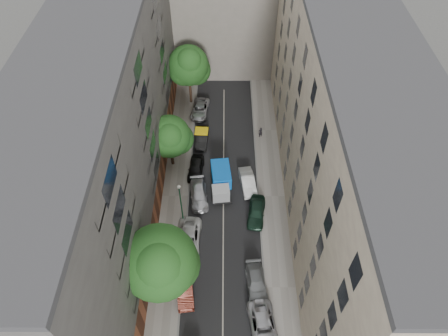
{
  "coord_description": "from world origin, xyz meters",
  "views": [
    {
      "loc": [
        0.15,
        -27.74,
        36.41
      ],
      "look_at": [
        0.06,
        -0.9,
        6.0
      ],
      "focal_mm": 32.0,
      "sensor_mm": 36.0,
      "label": 1
    }
  ],
  "objects_px": {
    "car_left_6": "(200,109)",
    "car_right_2": "(256,212)",
    "car_left_1": "(185,288)",
    "car_left_2": "(188,239)",
    "tarp_truck": "(221,181)",
    "lamp_post": "(181,201)",
    "car_right_1": "(256,283)",
    "pedestrian": "(260,132)",
    "car_left_5": "(202,137)",
    "tree_near": "(161,264)",
    "car_right_0": "(263,327)",
    "tree_mid": "(170,138)",
    "car_right_3": "(248,182)",
    "car_left_3": "(199,194)",
    "tree_far": "(189,67)",
    "car_left_4": "(196,168)"
  },
  "relations": [
    {
      "from": "tree_near",
      "to": "car_left_5",
      "type": "bearing_deg",
      "value": 83.86
    },
    {
      "from": "car_left_1",
      "to": "car_right_1",
      "type": "relative_size",
      "value": 0.96
    },
    {
      "from": "car_right_1",
      "to": "lamp_post",
      "type": "distance_m",
      "value": 10.89
    },
    {
      "from": "car_right_3",
      "to": "tree_near",
      "type": "bearing_deg",
      "value": -129.04
    },
    {
      "from": "car_left_2",
      "to": "car_left_4",
      "type": "height_order",
      "value": "car_left_2"
    },
    {
      "from": "tree_far",
      "to": "car_right_3",
      "type": "bearing_deg",
      "value": -64.1
    },
    {
      "from": "car_right_0",
      "to": "car_right_2",
      "type": "distance_m",
      "value": 12.4
    },
    {
      "from": "car_left_5",
      "to": "lamp_post",
      "type": "distance_m",
      "value": 13.2
    },
    {
      "from": "car_left_2",
      "to": "car_left_6",
      "type": "height_order",
      "value": "car_left_2"
    },
    {
      "from": "lamp_post",
      "to": "car_right_0",
      "type": "bearing_deg",
      "value": -55.14
    },
    {
      "from": "car_left_2",
      "to": "tree_far",
      "type": "xyz_separation_m",
      "value": [
        -0.97,
        22.8,
        5.29
      ]
    },
    {
      "from": "car_left_4",
      "to": "car_right_3",
      "type": "distance_m",
      "value": 6.49
    },
    {
      "from": "lamp_post",
      "to": "car_right_2",
      "type": "bearing_deg",
      "value": 7.76
    },
    {
      "from": "car_left_5",
      "to": "car_left_6",
      "type": "xyz_separation_m",
      "value": [
        -0.49,
        5.6,
        -0.05
      ]
    },
    {
      "from": "pedestrian",
      "to": "car_left_6",
      "type": "bearing_deg",
      "value": -55.37
    },
    {
      "from": "car_right_3",
      "to": "tree_near",
      "type": "height_order",
      "value": "tree_near"
    },
    {
      "from": "car_left_2",
      "to": "car_left_6",
      "type": "relative_size",
      "value": 1.11
    },
    {
      "from": "car_left_3",
      "to": "tarp_truck",
      "type": "bearing_deg",
      "value": 23.78
    },
    {
      "from": "car_left_1",
      "to": "car_left_5",
      "type": "bearing_deg",
      "value": 79.98
    },
    {
      "from": "car_right_2",
      "to": "lamp_post",
      "type": "distance_m",
      "value": 8.64
    },
    {
      "from": "pedestrian",
      "to": "car_right_2",
      "type": "bearing_deg",
      "value": 60.28
    },
    {
      "from": "tree_near",
      "to": "tree_far",
      "type": "xyz_separation_m",
      "value": [
        0.5,
        28.88,
        -0.76
      ]
    },
    {
      "from": "tarp_truck",
      "to": "car_left_5",
      "type": "bearing_deg",
      "value": 101.72
    },
    {
      "from": "car_left_1",
      "to": "tree_near",
      "type": "height_order",
      "value": "tree_near"
    },
    {
      "from": "car_left_2",
      "to": "car_right_2",
      "type": "xyz_separation_m",
      "value": [
        7.2,
        3.43,
        0.02
      ]
    },
    {
      "from": "tarp_truck",
      "to": "car_left_6",
      "type": "bearing_deg",
      "value": 96.34
    },
    {
      "from": "car_left_1",
      "to": "car_left_6",
      "type": "relative_size",
      "value": 0.9
    },
    {
      "from": "tarp_truck",
      "to": "car_right_1",
      "type": "xyz_separation_m",
      "value": [
        3.47,
        -12.13,
        -0.66
      ]
    },
    {
      "from": "car_left_1",
      "to": "car_left_5",
      "type": "xyz_separation_m",
      "value": [
        0.8,
        20.4,
        0.01
      ]
    },
    {
      "from": "car_right_2",
      "to": "tree_near",
      "type": "distance_m",
      "value": 14.22
    },
    {
      "from": "tarp_truck",
      "to": "lamp_post",
      "type": "height_order",
      "value": "lamp_post"
    },
    {
      "from": "car_left_1",
      "to": "tree_near",
      "type": "xyz_separation_m",
      "value": [
        -1.47,
        -0.72,
        6.08
      ]
    },
    {
      "from": "car_right_0",
      "to": "lamp_post",
      "type": "bearing_deg",
      "value": 117.24
    },
    {
      "from": "car_right_3",
      "to": "tarp_truck",
      "type": "bearing_deg",
      "value": 175.8
    },
    {
      "from": "car_left_1",
      "to": "car_right_1",
      "type": "xyz_separation_m",
      "value": [
        6.78,
        0.6,
        -0.06
      ]
    },
    {
      "from": "car_right_1",
      "to": "pedestrian",
      "type": "relative_size",
      "value": 2.91
    },
    {
      "from": "tarp_truck",
      "to": "car_left_3",
      "type": "distance_m",
      "value": 3.0
    },
    {
      "from": "car_left_1",
      "to": "pedestrian",
      "type": "height_order",
      "value": "pedestrian"
    },
    {
      "from": "car_left_6",
      "to": "car_right_2",
      "type": "bearing_deg",
      "value": -60.62
    },
    {
      "from": "car_right_1",
      "to": "pedestrian",
      "type": "xyz_separation_m",
      "value": [
        1.56,
        20.59,
        0.27
      ]
    },
    {
      "from": "car_left_5",
      "to": "car_right_3",
      "type": "xyz_separation_m",
      "value": [
        5.6,
        -7.4,
        0.01
      ]
    },
    {
      "from": "car_left_4",
      "to": "car_right_2",
      "type": "xyz_separation_m",
      "value": [
        6.92,
        -6.36,
        0.03
      ]
    },
    {
      "from": "tarp_truck",
      "to": "tree_near",
      "type": "relative_size",
      "value": 0.53
    },
    {
      "from": "car_right_2",
      "to": "tree_near",
      "type": "height_order",
      "value": "tree_near"
    },
    {
      "from": "car_left_2",
      "to": "car_left_3",
      "type": "distance_m",
      "value": 5.88
    },
    {
      "from": "car_left_1",
      "to": "car_left_2",
      "type": "xyz_separation_m",
      "value": [
        0.0,
        5.37,
        0.03
      ]
    },
    {
      "from": "car_left_2",
      "to": "car_left_5",
      "type": "height_order",
      "value": "car_left_2"
    },
    {
      "from": "car_left_2",
      "to": "car_right_2",
      "type": "bearing_deg",
      "value": 27.68
    },
    {
      "from": "car_right_2",
      "to": "pedestrian",
      "type": "bearing_deg",
      "value": 92.99
    },
    {
      "from": "tree_mid",
      "to": "lamp_post",
      "type": "xyz_separation_m",
      "value": [
        1.82,
        -8.57,
        -0.53
      ]
    }
  ]
}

